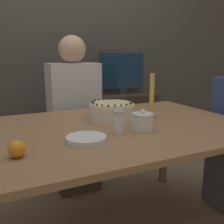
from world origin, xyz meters
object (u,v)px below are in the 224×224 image
(sugar_bowl, at_px, (143,121))
(tv_monitor, at_px, (122,73))
(person_man_blue_shirt, at_px, (74,124))
(candle, at_px, (152,100))
(cake, at_px, (112,111))
(sugar_shaker, at_px, (119,122))

(sugar_bowl, distance_m, tv_monitor, 1.39)
(person_man_blue_shirt, height_order, tv_monitor, person_man_blue_shirt)
(sugar_bowl, xyz_separation_m, candle, (0.20, 0.21, 0.07))
(cake, height_order, sugar_shaker, same)
(candle, distance_m, person_man_blue_shirt, 0.78)
(sugar_shaker, distance_m, tv_monitor, 1.46)
(person_man_blue_shirt, xyz_separation_m, tv_monitor, (0.66, 0.40, 0.38))
(tv_monitor, bearing_deg, sugar_bowl, -113.39)
(cake, bearing_deg, tv_monitor, 58.96)
(candle, relative_size, person_man_blue_shirt, 0.22)
(sugar_bowl, height_order, sugar_shaker, sugar_shaker)
(sugar_bowl, xyz_separation_m, tv_monitor, (0.55, 1.27, 0.17))
(candle, bearing_deg, tv_monitor, 71.73)
(cake, relative_size, sugar_shaker, 2.29)
(cake, xyz_separation_m, sugar_shaker, (-0.09, -0.27, 0.01))
(sugar_shaker, bearing_deg, candle, 31.86)
(cake, height_order, person_man_blue_shirt, person_man_blue_shirt)
(sugar_bowl, height_order, tv_monitor, tv_monitor)
(candle, bearing_deg, person_man_blue_shirt, 115.09)
(tv_monitor, bearing_deg, person_man_blue_shirt, -148.81)
(sugar_shaker, bearing_deg, sugar_bowl, 1.99)
(sugar_bowl, height_order, person_man_blue_shirt, person_man_blue_shirt)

